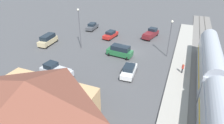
# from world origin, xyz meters

# --- Properties ---
(ground_plane) EXTENTS (200.00, 200.00, 0.00)m
(ground_plane) POSITION_xyz_m (0.00, 0.00, 0.00)
(ground_plane) COLOR #4C4C4F
(railway_track) EXTENTS (4.80, 70.00, 0.30)m
(railway_track) POSITION_xyz_m (-14.00, 0.00, 0.09)
(railway_track) COLOR slate
(railway_track) RESTS_ON ground
(platform) EXTENTS (3.20, 46.00, 0.30)m
(platform) POSITION_xyz_m (-10.00, 0.00, 0.15)
(platform) COLOR #A8A399
(platform) RESTS_ON ground
(station_building) EXTENTS (12.74, 9.43, 6.10)m
(station_building) POSITION_xyz_m (4.00, 22.00, 3.16)
(station_building) COLOR tan
(station_building) RESTS_ON ground
(pedestrian_on_platform) EXTENTS (0.36, 0.36, 1.71)m
(pedestrian_on_platform) POSITION_xyz_m (-10.31, 4.67, 1.28)
(pedestrian_on_platform) COLOR #333338
(pedestrian_on_platform) RESTS_ON platform
(sedan_charcoal) EXTENTS (2.09, 4.60, 1.74)m
(sedan_charcoal) POSITION_xyz_m (13.55, -9.78, 0.88)
(sedan_charcoal) COLOR #47494F
(sedan_charcoal) RESTS_ON ground
(sedan_red) EXTENTS (2.46, 4.72, 1.74)m
(sedan_red) POSITION_xyz_m (6.59, -5.90, 0.88)
(sedan_red) COLOR red
(sedan_red) RESTS_ON ground
(sedan_white) EXTENTS (2.16, 4.62, 1.74)m
(sedan_white) POSITION_xyz_m (-2.41, 8.10, 0.88)
(sedan_white) COLOR white
(sedan_white) RESTS_ON ground
(suv_green) EXTENTS (5.06, 2.73, 2.22)m
(suv_green) POSITION_xyz_m (1.23, 2.29, 1.15)
(suv_green) COLOR #236638
(suv_green) RESTS_ON ground
(pickup_maroon) EXTENTS (3.15, 5.71, 2.14)m
(pickup_maroon) POSITION_xyz_m (-2.22, -9.73, 1.03)
(pickup_maroon) COLOR maroon
(pickup_maroon) RESTS_ON ground
(pickup_silver) EXTENTS (5.58, 2.93, 2.14)m
(pickup_silver) POSITION_xyz_m (8.26, 12.71, 1.03)
(pickup_silver) COLOR silver
(pickup_silver) RESTS_ON ground
(suv_tan) EXTENTS (2.31, 5.03, 2.22)m
(suv_tan) POSITION_xyz_m (17.79, 2.91, 1.15)
(suv_tan) COLOR #C6B284
(suv_tan) RESTS_ON ground
(light_pole_near_platform) EXTENTS (0.44, 0.44, 7.09)m
(light_pole_near_platform) POSITION_xyz_m (-7.20, -1.08, 4.52)
(light_pole_near_platform) COLOR #515156
(light_pole_near_platform) RESTS_ON ground
(light_pole_lot_center) EXTENTS (0.44, 0.44, 8.30)m
(light_pole_lot_center) POSITION_xyz_m (10.03, 1.95, 5.17)
(light_pole_lot_center) COLOR #515156
(light_pole_lot_center) RESTS_ON ground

